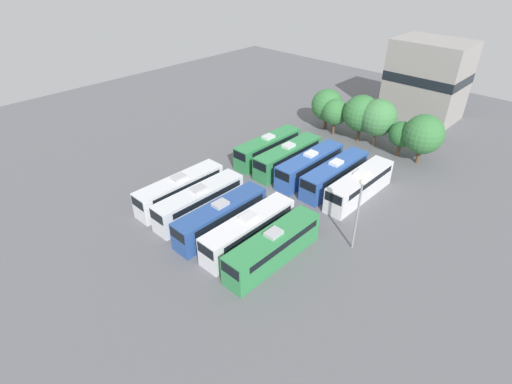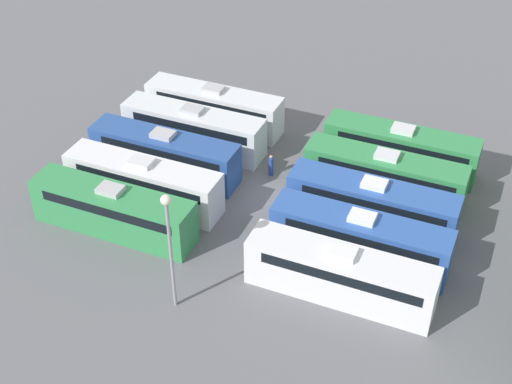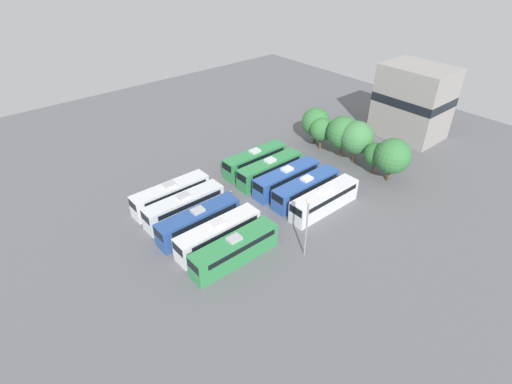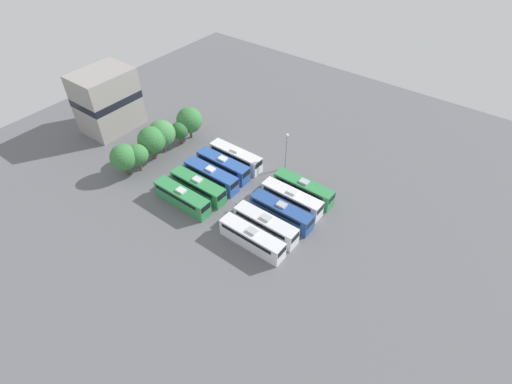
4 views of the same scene
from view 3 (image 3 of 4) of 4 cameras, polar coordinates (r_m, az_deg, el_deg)
The scene contains 20 objects.
ground_plane at distance 55.46m, azimuth -1.36°, elevation -2.24°, with size 114.08×114.08×0.00m, color slate.
bus_0 at distance 56.31m, azimuth -12.04°, elevation -0.32°, with size 2.55×11.21×3.49m.
bus_1 at distance 53.68m, azimuth -10.17°, elevation -1.95°, with size 2.55×11.21×3.49m.
bus_2 at distance 50.79m, azimuth -8.16°, elevation -4.05°, with size 2.55×11.21×3.49m.
bus_3 at distance 48.49m, azimuth -5.37°, elevation -5.93°, with size 2.55×11.21×3.49m.
bus_4 at distance 46.24m, azimuth -3.04°, elevation -8.14°, with size 2.55×11.21×3.49m.
bus_5 at distance 63.47m, azimuth -0.13°, elevation 4.64°, with size 2.55×11.21×3.49m.
bus_6 at distance 60.90m, azimuth 2.02°, elevation 3.27°, with size 2.55×11.21×3.49m.
bus_7 at distance 58.76m, azimuth 4.43°, elevation 1.95°, with size 2.55×11.21×3.49m.
bus_8 at distance 56.83m, azimuth 7.18°, elevation 0.56°, with size 2.55×11.21×3.49m.
bus_9 at distance 54.85m, azimuth 9.79°, elevation -1.05°, with size 2.55×11.21×3.49m.
worker_person at distance 56.40m, azimuth -3.57°, elevation -0.63°, with size 0.36×0.36×1.70m.
light_pole at distance 44.97m, azimuth 7.35°, elevation -3.72°, with size 0.60×0.60×8.00m.
tree_0 at distance 71.82m, azimuth 8.55°, elevation 9.83°, with size 5.01×5.01×6.46m.
tree_1 at distance 69.82m, azimuth 9.33°, elevation 8.80°, with size 4.04×4.04×5.70m.
tree_2 at distance 67.62m, azimuth 12.34°, elevation 8.31°, with size 5.40×5.40×7.13m.
tree_3 at distance 66.28m, azimuth 14.20°, elevation 7.54°, with size 5.38×5.38×7.15m.
tree_4 at distance 64.29m, azimuth 16.66°, elevation 5.17°, with size 3.58×3.58×5.15m.
tree_5 at distance 62.64m, azimuth 18.96°, elevation 4.88°, with size 5.33×5.33×6.91m.
depot_building at distance 78.39m, azimuth 21.53°, elevation 11.93°, with size 11.73×8.87×12.78m.
Camera 3 is at (35.06, -28.11, 32.49)m, focal length 28.00 mm.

